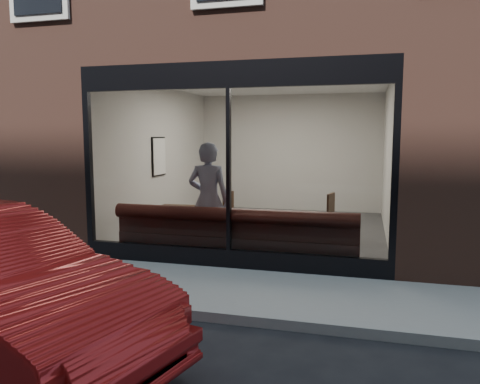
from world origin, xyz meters
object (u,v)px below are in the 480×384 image
(banquette, at_px, (236,248))
(person, at_px, (208,199))
(cafe_chair_right, at_px, (321,228))
(cafe_chair_left, at_px, (221,225))
(cafe_table_right, at_px, (315,215))
(cafe_table_left, at_px, (175,208))

(banquette, bearing_deg, person, 156.00)
(cafe_chair_right, bearing_deg, cafe_chair_left, 20.46)
(cafe_table_right, relative_size, cafe_chair_right, 1.53)
(cafe_table_right, xyz_separation_m, cafe_chair_left, (-2.05, 1.20, -0.50))
(cafe_table_left, xyz_separation_m, cafe_chair_left, (0.56, 1.06, -0.50))
(banquette, height_order, cafe_chair_left, banquette)
(banquette, relative_size, cafe_table_left, 6.16)
(person, relative_size, cafe_chair_right, 4.90)
(person, bearing_deg, cafe_chair_left, -81.59)
(banquette, bearing_deg, cafe_table_right, 23.98)
(cafe_table_right, bearing_deg, banquette, -156.02)
(banquette, bearing_deg, cafe_chair_right, 58.74)
(banquette, xyz_separation_m, cafe_chair_left, (-0.81, 1.75, 0.01))
(person, bearing_deg, cafe_table_left, -29.58)
(banquette, relative_size, cafe_table_right, 6.50)
(cafe_table_right, xyz_separation_m, cafe_chair_right, (-0.02, 1.46, -0.50))
(banquette, relative_size, cafe_chair_right, 9.93)
(person, distance_m, cafe_table_right, 1.83)
(cafe_table_right, relative_size, cafe_chair_left, 1.68)
(cafe_table_right, height_order, cafe_chair_right, cafe_table_right)
(banquette, distance_m, cafe_chair_right, 2.35)
(cafe_table_left, bearing_deg, person, -28.34)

